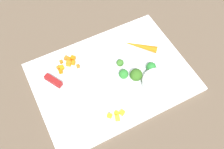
% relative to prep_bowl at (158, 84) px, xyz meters
% --- Properties ---
extents(ground_plane, '(4.00, 4.00, 0.00)m').
position_rel_prep_bowl_xyz_m(ground_plane, '(0.12, -0.10, -0.03)').
color(ground_plane, brown).
extents(cutting_board, '(0.53, 0.38, 0.01)m').
position_rel_prep_bowl_xyz_m(cutting_board, '(0.12, -0.10, -0.02)').
color(cutting_board, white).
rests_on(cutting_board, ground_plane).
extents(prep_bowl, '(0.11, 0.11, 0.03)m').
position_rel_prep_bowl_xyz_m(prep_bowl, '(0.00, 0.00, 0.00)').
color(prep_bowl, beige).
rests_on(prep_bowl, cutting_board).
extents(chef_knife, '(0.16, 0.27, 0.02)m').
position_rel_prep_bowl_xyz_m(chef_knife, '(0.28, -0.12, -0.01)').
color(chef_knife, silver).
rests_on(chef_knife, cutting_board).
extents(whole_carrot, '(0.11, 0.10, 0.02)m').
position_rel_prep_bowl_xyz_m(whole_carrot, '(-0.03, -0.16, -0.00)').
color(whole_carrot, orange).
rests_on(whole_carrot, cutting_board).
extents(carrot_dice_0, '(0.02, 0.02, 0.01)m').
position_rel_prep_bowl_xyz_m(carrot_dice_0, '(0.23, -0.24, -0.01)').
color(carrot_dice_0, orange).
rests_on(carrot_dice_0, cutting_board).
extents(carrot_dice_1, '(0.02, 0.02, 0.01)m').
position_rel_prep_bowl_xyz_m(carrot_dice_1, '(0.23, -0.23, -0.01)').
color(carrot_dice_1, orange).
rests_on(carrot_dice_1, cutting_board).
extents(carrot_dice_2, '(0.01, 0.01, 0.01)m').
position_rel_prep_bowl_xyz_m(carrot_dice_2, '(0.25, -0.24, -0.01)').
color(carrot_dice_2, orange).
rests_on(carrot_dice_2, cutting_board).
extents(carrot_dice_3, '(0.02, 0.02, 0.02)m').
position_rel_prep_bowl_xyz_m(carrot_dice_3, '(0.21, -0.23, -0.01)').
color(carrot_dice_3, orange).
rests_on(carrot_dice_3, cutting_board).
extents(carrot_dice_4, '(0.01, 0.01, 0.01)m').
position_rel_prep_bowl_xyz_m(carrot_dice_4, '(0.27, -0.22, -0.01)').
color(carrot_dice_4, orange).
rests_on(carrot_dice_4, cutting_board).
extents(carrot_dice_5, '(0.02, 0.02, 0.02)m').
position_rel_prep_bowl_xyz_m(carrot_dice_5, '(0.23, -0.22, -0.01)').
color(carrot_dice_5, orange).
rests_on(carrot_dice_5, cutting_board).
extents(carrot_dice_6, '(0.02, 0.02, 0.01)m').
position_rel_prep_bowl_xyz_m(carrot_dice_6, '(0.22, -0.21, -0.01)').
color(carrot_dice_6, orange).
rests_on(carrot_dice_6, cutting_board).
extents(carrot_dice_7, '(0.01, 0.01, 0.01)m').
position_rel_prep_bowl_xyz_m(carrot_dice_7, '(0.21, -0.19, -0.01)').
color(carrot_dice_7, orange).
rests_on(carrot_dice_7, cutting_board).
extents(carrot_dice_8, '(0.02, 0.02, 0.01)m').
position_rel_prep_bowl_xyz_m(carrot_dice_8, '(0.26, -0.21, -0.01)').
color(carrot_dice_8, orange).
rests_on(carrot_dice_8, cutting_board).
extents(carrot_dice_9, '(0.02, 0.02, 0.01)m').
position_rel_prep_bowl_xyz_m(carrot_dice_9, '(0.27, -0.20, -0.01)').
color(carrot_dice_9, orange).
rests_on(carrot_dice_9, cutting_board).
extents(pepper_dice_0, '(0.02, 0.02, 0.01)m').
position_rel_prep_bowl_xyz_m(pepper_dice_0, '(0.19, 0.03, -0.01)').
color(pepper_dice_0, yellow).
rests_on(pepper_dice_0, cutting_board).
extents(pepper_dice_1, '(0.02, 0.02, 0.01)m').
position_rel_prep_bowl_xyz_m(pepper_dice_1, '(0.18, 0.04, -0.01)').
color(pepper_dice_1, yellow).
rests_on(pepper_dice_1, cutting_board).
extents(pepper_dice_2, '(0.02, 0.02, 0.01)m').
position_rel_prep_bowl_xyz_m(pepper_dice_2, '(0.15, 0.03, -0.01)').
color(pepper_dice_2, yellow).
rests_on(pepper_dice_2, cutting_board).
extents(pepper_dice_3, '(0.02, 0.02, 0.01)m').
position_rel_prep_bowl_xyz_m(pepper_dice_3, '(0.17, 0.03, -0.01)').
color(pepper_dice_3, yellow).
rests_on(pepper_dice_3, cutting_board).
extents(broccoli_floret_0, '(0.03, 0.03, 0.03)m').
position_rel_prep_bowl_xyz_m(broccoli_floret_0, '(0.07, -0.13, 0.00)').
color(broccoli_floret_0, '#8CAB61').
rests_on(broccoli_floret_0, cutting_board).
extents(broccoli_floret_1, '(0.04, 0.04, 0.05)m').
position_rel_prep_bowl_xyz_m(broccoli_floret_1, '(0.05, -0.06, 0.01)').
color(broccoli_floret_1, '#93BC67').
rests_on(broccoli_floret_1, cutting_board).
extents(broccoli_floret_2, '(0.03, 0.03, 0.04)m').
position_rel_prep_bowl_xyz_m(broccoli_floret_2, '(-0.01, -0.06, 0.00)').
color(broccoli_floret_2, '#84B16B').
rests_on(broccoli_floret_2, cutting_board).
extents(broccoli_floret_3, '(0.03, 0.03, 0.04)m').
position_rel_prep_bowl_xyz_m(broccoli_floret_3, '(0.09, -0.08, 0.00)').
color(broccoli_floret_3, '#90BA5A').
rests_on(broccoli_floret_3, cutting_board).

